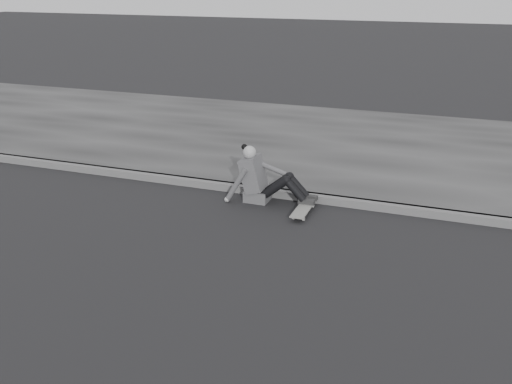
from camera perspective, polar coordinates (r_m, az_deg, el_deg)
ground at (r=6.53m, az=0.98°, el=-9.00°), size 80.00×80.00×0.00m
curb at (r=8.75m, az=6.49°, el=-0.66°), size 24.00×0.16×0.12m
sidewalk at (r=11.56m, az=10.08°, el=4.52°), size 24.00×6.00×0.12m
skateboard at (r=8.32m, az=4.77°, el=-1.68°), size 0.20×0.78×0.09m
seated_woman at (r=8.63m, az=0.56°, el=1.32°), size 1.38×0.46×0.88m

